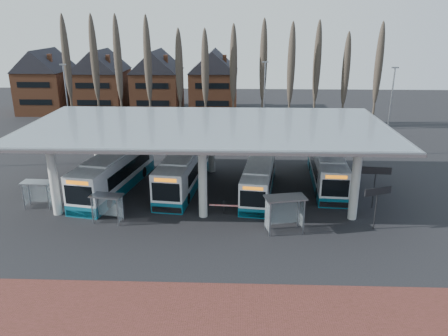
{
  "coord_description": "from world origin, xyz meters",
  "views": [
    {
      "loc": [
        2.84,
        -29.76,
        15.3
      ],
      "look_at": [
        1.53,
        7.0,
        2.62
      ],
      "focal_mm": 35.0,
      "sensor_mm": 36.0,
      "label": 1
    }
  ],
  "objects_px": {
    "bus_3": "(327,168)",
    "shelter_2": "(284,206)",
    "bus_0": "(115,172)",
    "shelter_1": "(108,202)",
    "bus_2": "(259,178)",
    "shelter_0": "(38,188)",
    "bus_1": "(184,170)"
  },
  "relations": [
    {
      "from": "shelter_1",
      "to": "shelter_2",
      "type": "distance_m",
      "value": 13.72
    },
    {
      "from": "bus_0",
      "to": "shelter_2",
      "type": "relative_size",
      "value": 4.04
    },
    {
      "from": "bus_0",
      "to": "bus_3",
      "type": "relative_size",
      "value": 1.09
    },
    {
      "from": "bus_2",
      "to": "bus_3",
      "type": "xyz_separation_m",
      "value": [
        6.64,
        2.73,
        0.14
      ]
    },
    {
      "from": "bus_2",
      "to": "bus_0",
      "type": "bearing_deg",
      "value": -174.46
    },
    {
      "from": "shelter_0",
      "to": "bus_2",
      "type": "bearing_deg",
      "value": 13.27
    },
    {
      "from": "bus_0",
      "to": "shelter_1",
      "type": "xyz_separation_m",
      "value": [
        1.29,
        -6.86,
        -0.02
      ]
    },
    {
      "from": "bus_1",
      "to": "bus_2",
      "type": "relative_size",
      "value": 1.15
    },
    {
      "from": "shelter_0",
      "to": "shelter_2",
      "type": "bearing_deg",
      "value": -8.35
    },
    {
      "from": "bus_3",
      "to": "shelter_2",
      "type": "distance_m",
      "value": 11.38
    },
    {
      "from": "shelter_0",
      "to": "shelter_2",
      "type": "relative_size",
      "value": 0.78
    },
    {
      "from": "bus_0",
      "to": "shelter_1",
      "type": "bearing_deg",
      "value": -69.33
    },
    {
      "from": "bus_3",
      "to": "shelter_0",
      "type": "distance_m",
      "value": 26.24
    },
    {
      "from": "bus_0",
      "to": "bus_3",
      "type": "distance_m",
      "value": 20.16
    },
    {
      "from": "shelter_0",
      "to": "shelter_1",
      "type": "xyz_separation_m",
      "value": [
        6.69,
        -2.62,
        -0.01
      ]
    },
    {
      "from": "shelter_1",
      "to": "shelter_0",
      "type": "bearing_deg",
      "value": 167.27
    },
    {
      "from": "bus_2",
      "to": "bus_3",
      "type": "distance_m",
      "value": 7.18
    },
    {
      "from": "bus_3",
      "to": "shelter_2",
      "type": "relative_size",
      "value": 3.72
    },
    {
      "from": "bus_0",
      "to": "shelter_2",
      "type": "bearing_deg",
      "value": -17.94
    },
    {
      "from": "shelter_2",
      "to": "bus_2",
      "type": "bearing_deg",
      "value": 89.72
    },
    {
      "from": "bus_3",
      "to": "shelter_2",
      "type": "xyz_separation_m",
      "value": [
        -5.06,
        -10.19,
        0.46
      ]
    },
    {
      "from": "bus_0",
      "to": "bus_1",
      "type": "relative_size",
      "value": 1.03
    },
    {
      "from": "bus_2",
      "to": "shelter_0",
      "type": "distance_m",
      "value": 19.16
    },
    {
      "from": "bus_2",
      "to": "shelter_2",
      "type": "height_order",
      "value": "bus_2"
    },
    {
      "from": "bus_3",
      "to": "shelter_1",
      "type": "height_order",
      "value": "bus_3"
    },
    {
      "from": "bus_2",
      "to": "shelter_1",
      "type": "bearing_deg",
      "value": -144.58
    },
    {
      "from": "bus_2",
      "to": "shelter_2",
      "type": "distance_m",
      "value": 7.65
    },
    {
      "from": "shelter_0",
      "to": "bus_0",
      "type": "bearing_deg",
      "value": 40.08
    },
    {
      "from": "bus_0",
      "to": "shelter_0",
      "type": "height_order",
      "value": "bus_0"
    },
    {
      "from": "bus_2",
      "to": "shelter_0",
      "type": "relative_size",
      "value": 4.39
    },
    {
      "from": "bus_3",
      "to": "bus_0",
      "type": "bearing_deg",
      "value": -169.63
    },
    {
      "from": "bus_1",
      "to": "bus_2",
      "type": "xyz_separation_m",
      "value": [
        7.03,
        -1.4,
        -0.21
      ]
    }
  ]
}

